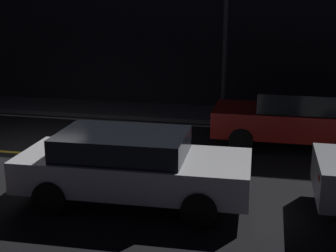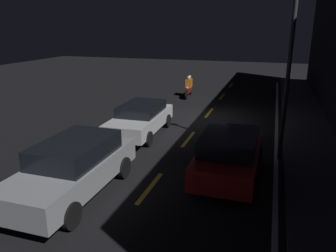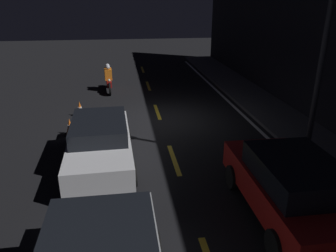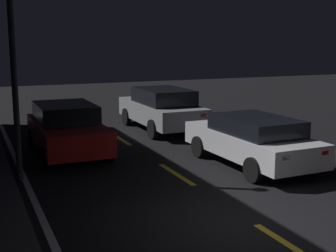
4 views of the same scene
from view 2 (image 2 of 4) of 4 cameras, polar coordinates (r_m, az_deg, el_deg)
ground_plane at (r=16.94m, az=6.53°, el=1.47°), size 56.00×56.00×0.00m
raised_curb at (r=16.71m, az=22.85°, el=0.21°), size 28.00×2.09×0.12m
lane_dash_a at (r=26.59m, az=10.91°, el=7.00°), size 2.00×0.14×0.01m
lane_dash_b at (r=22.21m, az=9.40°, el=5.11°), size 2.00×0.14×0.01m
lane_dash_c at (r=17.89m, az=7.18°, el=2.30°), size 2.00×0.14×0.01m
lane_dash_d at (r=13.68m, az=3.57°, el=-2.27°), size 2.00×0.14×0.01m
lane_dash_e at (r=9.73m, az=-3.18°, el=-10.69°), size 2.00×0.14×0.01m
lane_solid_kerb at (r=16.65m, az=18.40°, el=0.42°), size 25.20×0.14×0.01m
sedan_white at (r=14.16m, az=-4.77°, el=1.40°), size 4.28×1.93×1.32m
taxi_red at (r=10.24m, az=10.61°, el=-4.75°), size 4.04×1.90×1.47m
hatchback_silver at (r=9.44m, az=-16.12°, el=-6.81°), size 4.54×1.93×1.54m
motorcycle at (r=21.79m, az=3.64°, el=6.81°), size 2.27×0.41×1.39m
traffic_cone_near at (r=18.53m, az=-2.64°, el=3.95°), size 0.39×0.39×0.65m
traffic_cone_mid at (r=16.84m, az=-5.41°, el=2.47°), size 0.38×0.38×0.61m
street_lamp at (r=11.54m, az=20.31°, el=9.61°), size 0.28×0.28×5.76m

